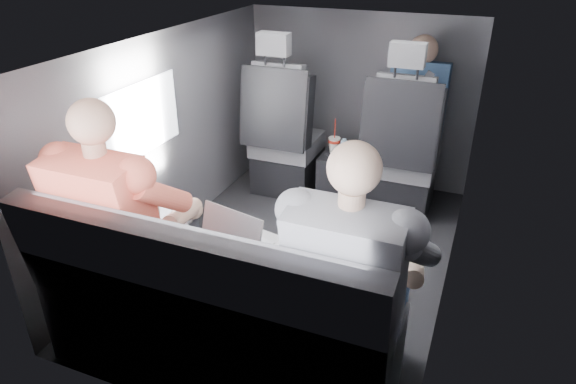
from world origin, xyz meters
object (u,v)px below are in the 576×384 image
at_px(front_seat_right, 401,161).
at_px(laptop_silver, 241,238).
at_px(center_console, 340,175).
at_px(passenger_front_right, 417,104).
at_px(front_seat_left, 284,144).
at_px(passenger_rear_left, 127,226).
at_px(rear_bench, 215,324).
at_px(laptop_white, 140,211).
at_px(laptop_black, 351,263).
at_px(soda_cup, 334,145).
at_px(water_bottle, 344,149).
at_px(passenger_rear_right, 354,281).

height_order(front_seat_right, laptop_silver, front_seat_right).
relative_size(center_console, passenger_front_right, 0.59).
distance_m(front_seat_left, passenger_rear_left, 1.83).
relative_size(center_console, passenger_rear_left, 0.37).
relative_size(front_seat_left, front_seat_right, 1.00).
xyz_separation_m(center_console, passenger_rear_left, (-0.49, -1.85, 0.45)).
bearing_deg(rear_bench, front_seat_right, 76.69).
xyz_separation_m(front_seat_left, laptop_white, (-0.10, -1.63, 0.23)).
bearing_deg(laptop_black, laptop_silver, 179.39).
distance_m(rear_bench, soda_cup, 1.88).
bearing_deg(passenger_front_right, soda_cup, -150.98).
xyz_separation_m(soda_cup, passenger_rear_left, (-0.45, -1.78, 0.19)).
distance_m(rear_bench, laptop_white, 0.69).
relative_size(water_bottle, passenger_rear_right, 0.12).
bearing_deg(passenger_rear_right, rear_bench, -170.92).
xyz_separation_m(front_seat_right, center_console, (-0.45, 0.04, -0.20)).
xyz_separation_m(soda_cup, laptop_white, (-0.51, -1.60, 0.16)).
height_order(water_bottle, laptop_silver, laptop_silver).
height_order(front_seat_right, passenger_rear_right, passenger_rear_right).
xyz_separation_m(front_seat_left, passenger_rear_left, (-0.04, -1.81, 0.25)).
bearing_deg(rear_bench, passenger_rear_left, 169.14).
distance_m(laptop_silver, passenger_rear_right, 0.58).
bearing_deg(rear_bench, passenger_front_right, 77.36).
bearing_deg(water_bottle, front_seat_left, 169.79).
relative_size(front_seat_left, passenger_front_right, 1.56).
height_order(front_seat_right, rear_bench, front_seat_right).
height_order(front_seat_right, passenger_rear_left, passenger_rear_left).
bearing_deg(front_seat_right, water_bottle, -167.16).
xyz_separation_m(soda_cup, water_bottle, (0.09, -0.06, -0.00)).
height_order(soda_cup, passenger_rear_left, passenger_rear_left).
relative_size(front_seat_right, passenger_front_right, 1.56).
bearing_deg(center_console, passenger_front_right, 24.24).
distance_m(laptop_white, passenger_front_right, 2.16).
xyz_separation_m(water_bottle, passenger_front_right, (0.43, 0.35, 0.28)).
bearing_deg(water_bottle, center_console, 111.95).
height_order(water_bottle, laptop_white, laptop_white).
bearing_deg(passenger_rear_right, soda_cup, 109.55).
bearing_deg(front_seat_left, water_bottle, -10.21).
height_order(laptop_black, passenger_rear_left, passenger_rear_left).
bearing_deg(passenger_rear_right, laptop_white, 171.39).
relative_size(rear_bench, laptop_silver, 4.44).
height_order(rear_bench, laptop_white, rear_bench).
relative_size(center_console, water_bottle, 3.25).
distance_m(front_seat_left, front_seat_right, 0.90).
xyz_separation_m(center_console, soda_cup, (-0.04, -0.07, 0.27)).
bearing_deg(rear_bench, laptop_white, 153.98).
bearing_deg(passenger_rear_left, passenger_front_right, 64.72).
xyz_separation_m(front_seat_right, water_bottle, (-0.40, -0.09, 0.07)).
distance_m(passenger_rear_left, passenger_front_right, 2.29).
bearing_deg(front_seat_left, center_console, 5.07).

